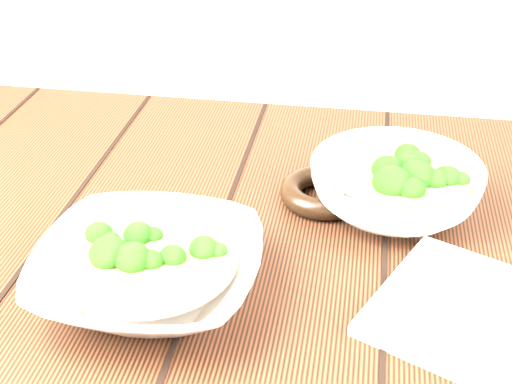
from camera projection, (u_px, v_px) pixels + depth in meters
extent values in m
cube|color=#391C10|center=(231.00, 255.00, 0.85)|extent=(1.20, 0.80, 0.04)
cube|color=#391C10|center=(1.00, 281.00, 1.41)|extent=(0.07, 0.07, 0.71)
imported|color=silver|center=(149.00, 273.00, 0.74)|extent=(0.24, 0.24, 0.06)
cylinder|color=#9F7147|center=(147.00, 258.00, 0.73)|extent=(0.19, 0.19, 0.00)
ellipsoid|color=#2A6516|center=(170.00, 251.00, 0.73)|extent=(0.04, 0.04, 0.03)
ellipsoid|color=#2A6516|center=(170.00, 234.00, 0.76)|extent=(0.04, 0.04, 0.03)
ellipsoid|color=#2A6516|center=(135.00, 225.00, 0.77)|extent=(0.04, 0.04, 0.03)
ellipsoid|color=#2A6516|center=(122.00, 248.00, 0.74)|extent=(0.04, 0.04, 0.03)
ellipsoid|color=#2A6516|center=(107.00, 267.00, 0.71)|extent=(0.04, 0.04, 0.03)
ellipsoid|color=#2A6516|center=(133.00, 290.00, 0.68)|extent=(0.04, 0.04, 0.03)
ellipsoid|color=#2A6516|center=(168.00, 266.00, 0.71)|extent=(0.04, 0.04, 0.03)
imported|color=silver|center=(395.00, 188.00, 0.88)|extent=(0.27, 0.27, 0.07)
cylinder|color=#9F7147|center=(397.00, 172.00, 0.87)|extent=(0.17, 0.17, 0.00)
ellipsoid|color=#2A6516|center=(414.00, 166.00, 0.87)|extent=(0.04, 0.04, 0.03)
ellipsoid|color=#2A6516|center=(413.00, 157.00, 0.89)|extent=(0.04, 0.04, 0.03)
ellipsoid|color=#2A6516|center=(392.00, 148.00, 0.91)|extent=(0.04, 0.04, 0.03)
ellipsoid|color=#2A6516|center=(382.00, 159.00, 0.88)|extent=(0.04, 0.04, 0.03)
ellipsoid|color=#2A6516|center=(365.00, 164.00, 0.87)|extent=(0.04, 0.04, 0.03)
ellipsoid|color=#2A6516|center=(361.00, 177.00, 0.85)|extent=(0.04, 0.04, 0.03)
ellipsoid|color=#2A6516|center=(392.00, 178.00, 0.84)|extent=(0.04, 0.04, 0.03)
ellipsoid|color=#2A6516|center=(415.00, 184.00, 0.83)|extent=(0.04, 0.04, 0.03)
ellipsoid|color=#2A6516|center=(443.00, 180.00, 0.84)|extent=(0.04, 0.04, 0.03)
torus|color=black|center=(324.00, 192.00, 0.91)|extent=(0.14, 0.14, 0.03)
cube|color=beige|center=(494.00, 322.00, 0.71)|extent=(0.29, 0.27, 0.01)
cylinder|color=#A7A594|center=(481.00, 316.00, 0.70)|extent=(0.09, 0.13, 0.01)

